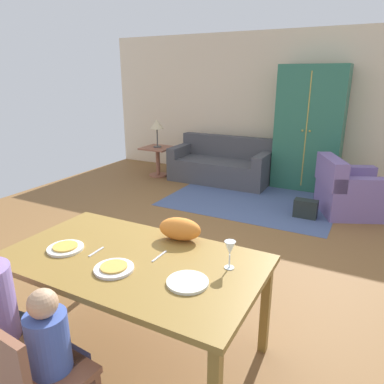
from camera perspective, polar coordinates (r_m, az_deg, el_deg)
The scene contains 21 objects.
ground_plane at distance 4.39m, azimuth 2.85°, elevation -8.02°, with size 7.45×6.34×0.02m, color brown.
back_wall at distance 7.02m, azimuth 14.52°, elevation 12.87°, with size 7.45×0.10×2.70m, color beige.
dining_table at distance 2.50m, azimuth -9.54°, elevation -11.68°, with size 1.75×0.99×0.76m.
plate_near_man at distance 2.69m, azimuth -19.53°, elevation -8.46°, with size 0.25×0.25×0.02m, color silver.
pizza_near_man at distance 2.68m, azimuth -19.56°, elevation -8.17°, with size 0.17×0.17×0.01m, color gold.
plate_near_child at distance 2.34m, azimuth -12.33°, elevation -11.85°, with size 0.25×0.25×0.02m, color white.
pizza_near_child at distance 2.34m, azimuth -12.36°, elevation -11.54°, with size 0.17×0.17×0.01m, color gold.
plate_near_woman at distance 2.16m, azimuth -0.72°, elevation -14.18°, with size 0.25×0.25×0.02m, color silver.
wine_glass at distance 2.27m, azimuth 6.06°, elevation -9.05°, with size 0.07×0.07×0.19m.
fork at distance 2.59m, azimuth -15.01°, elevation -9.19°, with size 0.02×0.15×0.01m, color silver.
knife at distance 2.46m, azimuth -5.22°, elevation -10.15°, with size 0.01×0.17×0.01m, color silver.
dining_chair_child at distance 2.15m, azimuth -24.70°, elevation -25.61°, with size 0.45×0.45×0.87m.
person_child at distance 2.26m, azimuth -20.65°, elevation -24.64°, with size 0.22×0.30×0.92m.
cat at distance 2.65m, azimuth -1.94°, elevation -5.91°, with size 0.32×0.16×0.17m, color orange.
area_rug at distance 5.82m, azimuth 9.26°, elevation -1.38°, with size 2.60×1.80×0.01m, color #475781.
couch at distance 6.81m, azimuth 4.68°, elevation 4.27°, with size 1.85×0.86×0.82m.
armchair at distance 5.65m, azimuth 23.74°, elevation 0.02°, with size 1.13×1.13×0.82m.
armoire at distance 6.57m, azimuth 18.22°, elevation 9.58°, with size 1.10×0.59×2.10m.
side_table at distance 7.15m, azimuth -5.47°, elevation 5.53°, with size 0.56×0.56×0.58m.
table_lamp at distance 7.04m, azimuth -5.62°, elevation 10.56°, with size 0.26×0.26×0.54m.
handbag at distance 5.30m, azimuth 17.66°, elevation -2.55°, with size 0.32×0.16×0.26m, color #222826.
Camera 1 is at (1.65, -3.02, 1.92)m, focal length 33.44 mm.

